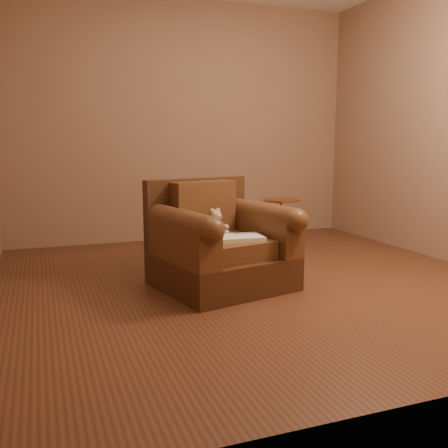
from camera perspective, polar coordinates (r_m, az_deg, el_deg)
name	(u,v)px	position (r m, az deg, el deg)	size (l,w,h in m)	color
floor	(254,282)	(4.10, 3.50, -6.59)	(4.00, 4.00, 0.00)	brown
room	(257,63)	(3.98, 3.76, 17.87)	(4.02, 4.02, 2.71)	#8B6B55
armchair	(219,246)	(3.91, -0.56, -2.50)	(1.09, 1.06, 0.83)	#412815
teddy_bear	(217,224)	(3.96, -0.79, -0.05)	(0.16, 0.18, 0.22)	tan
guidebook	(236,238)	(3.75, 1.38, -1.60)	(0.42, 0.27, 0.03)	beige
side_table	(281,223)	(5.27, 6.50, 0.17)	(0.38, 0.38, 0.53)	#C88037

